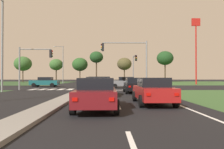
# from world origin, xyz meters

# --- Properties ---
(ground_plane) EXTENTS (200.00, 200.00, 0.00)m
(ground_plane) POSITION_xyz_m (0.00, 30.00, 0.00)
(ground_plane) COLOR black
(grass_verge_far_left) EXTENTS (35.00, 35.00, 0.01)m
(grass_verge_far_left) POSITION_xyz_m (-25.50, 54.50, 0.00)
(grass_verge_far_left) COLOR #2D4C28
(grass_verge_far_left) RESTS_ON ground
(grass_verge_far_right) EXTENTS (35.00, 35.00, 0.01)m
(grass_verge_far_right) POSITION_xyz_m (25.50, 54.50, 0.00)
(grass_verge_far_right) COLOR #385B2D
(grass_verge_far_right) RESTS_ON ground
(median_island_near) EXTENTS (1.20, 22.00, 0.14)m
(median_island_near) POSITION_xyz_m (0.00, 11.00, 0.07)
(median_island_near) COLOR gray
(median_island_near) RESTS_ON ground
(median_island_far) EXTENTS (1.20, 36.00, 0.14)m
(median_island_far) POSITION_xyz_m (0.00, 55.00, 0.07)
(median_island_far) COLOR gray
(median_island_far) RESTS_ON ground
(lane_dash_near) EXTENTS (0.14, 2.00, 0.01)m
(lane_dash_near) POSITION_xyz_m (3.50, 3.32, 0.01)
(lane_dash_near) COLOR silver
(lane_dash_near) RESTS_ON ground
(lane_dash_second) EXTENTS (0.14, 2.00, 0.01)m
(lane_dash_second) POSITION_xyz_m (3.50, 9.32, 0.01)
(lane_dash_second) COLOR silver
(lane_dash_second) RESTS_ON ground
(lane_dash_third) EXTENTS (0.14, 2.00, 0.01)m
(lane_dash_third) POSITION_xyz_m (3.50, 15.32, 0.01)
(lane_dash_third) COLOR silver
(lane_dash_third) RESTS_ON ground
(edge_line_right) EXTENTS (0.14, 24.00, 0.01)m
(edge_line_right) POSITION_xyz_m (6.85, 12.00, 0.01)
(edge_line_right) COLOR silver
(edge_line_right) RESTS_ON ground
(stop_bar_near) EXTENTS (6.40, 0.50, 0.01)m
(stop_bar_near) POSITION_xyz_m (3.80, 23.00, 0.01)
(stop_bar_near) COLOR silver
(stop_bar_near) RESTS_ON ground
(crosswalk_bar_near) EXTENTS (0.70, 2.80, 0.01)m
(crosswalk_bar_near) POSITION_xyz_m (-6.40, 24.80, 0.01)
(crosswalk_bar_near) COLOR silver
(crosswalk_bar_near) RESTS_ON ground
(crosswalk_bar_second) EXTENTS (0.70, 2.80, 0.01)m
(crosswalk_bar_second) POSITION_xyz_m (-5.25, 24.80, 0.01)
(crosswalk_bar_second) COLOR silver
(crosswalk_bar_second) RESTS_ON ground
(crosswalk_bar_third) EXTENTS (0.70, 2.80, 0.01)m
(crosswalk_bar_third) POSITION_xyz_m (-4.10, 24.80, 0.01)
(crosswalk_bar_third) COLOR silver
(crosswalk_bar_third) RESTS_ON ground
(crosswalk_bar_fourth) EXTENTS (0.70, 2.80, 0.01)m
(crosswalk_bar_fourth) POSITION_xyz_m (-2.95, 24.80, 0.01)
(crosswalk_bar_fourth) COLOR silver
(crosswalk_bar_fourth) RESTS_ON ground
(crosswalk_bar_fifth) EXTENTS (0.70, 2.80, 0.01)m
(crosswalk_bar_fifth) POSITION_xyz_m (-1.80, 24.80, 0.01)
(crosswalk_bar_fifth) COLOR silver
(crosswalk_bar_fifth) RESTS_ON ground
(car_red_near) EXTENTS (1.98, 4.38, 1.51)m
(car_red_near) POSITION_xyz_m (5.52, 10.32, 0.77)
(car_red_near) COLOR #A31919
(car_red_near) RESTS_ON ground
(car_white_second) EXTENTS (2.03, 4.18, 1.61)m
(car_white_second) POSITION_xyz_m (-2.23, 55.57, 0.82)
(car_white_second) COLOR silver
(car_white_second) RESTS_ON ground
(car_maroon_third) EXTENTS (2.00, 4.57, 1.51)m
(car_maroon_third) POSITION_xyz_m (2.40, 8.36, 0.77)
(car_maroon_third) COLOR maroon
(car_maroon_third) RESTS_ON ground
(car_beige_fourth) EXTENTS (2.09, 4.52, 1.59)m
(car_beige_fourth) POSITION_xyz_m (2.27, 15.68, 0.81)
(car_beige_fourth) COLOR #BCAD8E
(car_beige_fourth) RESTS_ON ground
(car_silver_fifth) EXTENTS (2.01, 4.25, 1.49)m
(car_silver_fifth) POSITION_xyz_m (-2.19, 63.39, 0.76)
(car_silver_fifth) COLOR #B7B7BC
(car_silver_fifth) RESTS_ON ground
(car_teal_sixth) EXTENTS (4.47, 2.02, 1.55)m
(car_teal_sixth) POSITION_xyz_m (-7.13, 31.85, 0.79)
(car_teal_sixth) COLOR #19565B
(car_teal_sixth) RESTS_ON ground
(car_black_seventh) EXTENTS (1.95, 4.30, 1.49)m
(car_black_seventh) POSITION_xyz_m (5.52, 18.82, 0.76)
(car_black_seventh) COLOR black
(car_black_seventh) RESTS_ON ground
(car_grey_eighth) EXTENTS (4.56, 2.00, 1.58)m
(car_grey_eighth) POSITION_xyz_m (5.39, 28.05, 0.81)
(car_grey_eighth) COLOR slate
(car_grey_eighth) RESTS_ON ground
(traffic_signal_near_right) EXTENTS (5.62, 0.32, 5.93)m
(traffic_signal_near_right) POSITION_xyz_m (5.59, 23.40, 4.13)
(traffic_signal_near_right) COLOR gray
(traffic_signal_near_right) RESTS_ON ground
(traffic_signal_near_left) EXTENTS (4.05, 0.32, 5.13)m
(traffic_signal_near_left) POSITION_xyz_m (-6.10, 23.40, 3.52)
(traffic_signal_near_left) COLOR gray
(traffic_signal_near_left) RESTS_ON ground
(traffic_signal_far_right) EXTENTS (0.32, 4.15, 5.49)m
(traffic_signal_far_right) POSITION_xyz_m (7.60, 35.11, 3.76)
(traffic_signal_far_right) COLOR gray
(traffic_signal_far_right) RESTS_ON ground
(street_lamp_second) EXTENTS (0.56, 1.84, 9.63)m
(street_lamp_second) POSITION_xyz_m (-8.15, 20.32, 5.32)
(street_lamp_second) COLOR gray
(street_lamp_second) RESTS_ON ground
(street_lamp_third) EXTENTS (2.41, 0.65, 9.19)m
(street_lamp_third) POSITION_xyz_m (-8.36, 49.99, 5.15)
(street_lamp_third) COLOR gray
(street_lamp_third) RESTS_ON ground
(fastfood_pole_sign) EXTENTS (1.80, 0.40, 14.01)m
(fastfood_pole_sign) POSITION_xyz_m (21.60, 42.07, 10.01)
(fastfood_pole_sign) COLOR red
(fastfood_pole_sign) RESTS_ON ground
(treeline_near) EXTENTS (5.18, 5.18, 7.85)m
(treeline_near) POSITION_xyz_m (-22.99, 62.33, 5.64)
(treeline_near) COLOR #423323
(treeline_near) RESTS_ON ground
(treeline_second) EXTENTS (4.37, 4.37, 7.51)m
(treeline_second) POSITION_xyz_m (-14.05, 67.04, 5.62)
(treeline_second) COLOR #423323
(treeline_second) RESTS_ON ground
(treeline_third) EXTENTS (5.04, 5.04, 7.82)m
(treeline_third) POSITION_xyz_m (-6.14, 66.05, 5.66)
(treeline_third) COLOR #423323
(treeline_third) RESTS_ON ground
(treeline_fourth) EXTENTS (4.39, 4.39, 9.91)m
(treeline_fourth) POSITION_xyz_m (-0.80, 65.96, 7.97)
(treeline_fourth) COLOR #423323
(treeline_fourth) RESTS_ON ground
(treeline_fifth) EXTENTS (4.82, 4.82, 8.00)m
(treeline_fifth) POSITION_xyz_m (8.42, 67.67, 5.93)
(treeline_fifth) COLOR #423323
(treeline_fifth) RESTS_ON ground
(treeline_sixth) EXTENTS (5.15, 5.15, 9.71)m
(treeline_sixth) POSITION_xyz_m (20.88, 63.31, 7.49)
(treeline_sixth) COLOR #423323
(treeline_sixth) RESTS_ON ground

